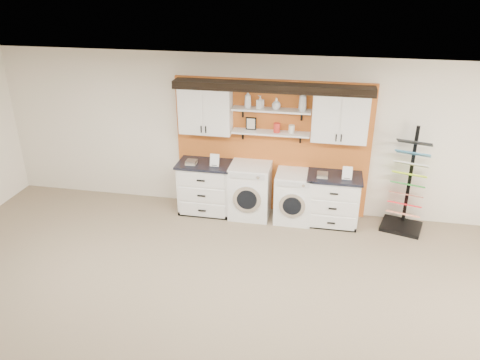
% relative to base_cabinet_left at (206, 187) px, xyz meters
% --- Properties ---
extents(ceiling, '(10.00, 10.00, 0.00)m').
position_rel_base_cabinet_left_xyz_m(ceiling, '(1.13, -3.64, 2.33)').
color(ceiling, white).
rests_on(ceiling, wall_back).
extents(wall_back, '(10.00, 0.00, 10.00)m').
position_rel_base_cabinet_left_xyz_m(wall_back, '(1.13, 0.36, 0.93)').
color(wall_back, '#EFE3CF').
rests_on(wall_back, floor).
extents(accent_panel, '(3.40, 0.07, 2.40)m').
position_rel_base_cabinet_left_xyz_m(accent_panel, '(1.13, 0.32, 0.73)').
color(accent_panel, '#BC5C20').
rests_on(accent_panel, wall_back).
extents(upper_cabinet_left, '(0.90, 0.35, 0.84)m').
position_rel_base_cabinet_left_xyz_m(upper_cabinet_left, '(-0.00, 0.15, 1.41)').
color(upper_cabinet_left, white).
rests_on(upper_cabinet_left, wall_back).
extents(upper_cabinet_right, '(0.90, 0.35, 0.84)m').
position_rel_base_cabinet_left_xyz_m(upper_cabinet_right, '(2.26, 0.15, 1.41)').
color(upper_cabinet_right, white).
rests_on(upper_cabinet_right, wall_back).
extents(shelf_lower, '(1.32, 0.28, 0.03)m').
position_rel_base_cabinet_left_xyz_m(shelf_lower, '(1.13, 0.16, 1.06)').
color(shelf_lower, white).
rests_on(shelf_lower, wall_back).
extents(shelf_upper, '(1.32, 0.28, 0.03)m').
position_rel_base_cabinet_left_xyz_m(shelf_upper, '(1.13, 0.16, 1.46)').
color(shelf_upper, white).
rests_on(shelf_upper, wall_back).
extents(crown_molding, '(3.30, 0.41, 0.13)m').
position_rel_base_cabinet_left_xyz_m(crown_molding, '(1.13, 0.17, 1.85)').
color(crown_molding, black).
rests_on(crown_molding, wall_back).
extents(picture_frame, '(0.18, 0.02, 0.22)m').
position_rel_base_cabinet_left_xyz_m(picture_frame, '(0.78, 0.21, 1.18)').
color(picture_frame, black).
rests_on(picture_frame, shelf_lower).
extents(canister_red, '(0.11, 0.11, 0.16)m').
position_rel_base_cabinet_left_xyz_m(canister_red, '(1.23, 0.16, 1.15)').
color(canister_red, red).
rests_on(canister_red, shelf_lower).
extents(canister_cream, '(0.10, 0.10, 0.14)m').
position_rel_base_cabinet_left_xyz_m(canister_cream, '(1.48, 0.16, 1.14)').
color(canister_cream, silver).
rests_on(canister_cream, shelf_lower).
extents(base_cabinet_left, '(0.97, 0.66, 0.95)m').
position_rel_base_cabinet_left_xyz_m(base_cabinet_left, '(0.00, 0.00, 0.00)').
color(base_cabinet_left, white).
rests_on(base_cabinet_left, floor).
extents(base_cabinet_right, '(0.92, 0.66, 0.90)m').
position_rel_base_cabinet_left_xyz_m(base_cabinet_right, '(2.26, 0.00, -0.03)').
color(base_cabinet_right, white).
rests_on(base_cabinet_right, floor).
extents(washer, '(0.70, 0.71, 0.98)m').
position_rel_base_cabinet_left_xyz_m(washer, '(0.81, -0.00, 0.01)').
color(washer, white).
rests_on(washer, floor).
extents(dryer, '(0.64, 0.71, 0.89)m').
position_rel_base_cabinet_left_xyz_m(dryer, '(1.59, -0.00, -0.03)').
color(dryer, white).
rests_on(dryer, floor).
extents(sample_rack, '(0.77, 0.69, 1.78)m').
position_rel_base_cabinet_left_xyz_m(sample_rack, '(3.45, 0.04, 0.08)').
color(sample_rack, black).
rests_on(sample_rack, floor).
extents(soap_bottle_a, '(0.16, 0.16, 0.30)m').
position_rel_base_cabinet_left_xyz_m(soap_bottle_a, '(0.73, 0.16, 1.62)').
color(soap_bottle_a, silver).
rests_on(soap_bottle_a, shelf_upper).
extents(soap_bottle_b, '(0.13, 0.13, 0.22)m').
position_rel_base_cabinet_left_xyz_m(soap_bottle_b, '(0.94, 0.16, 1.58)').
color(soap_bottle_b, silver).
rests_on(soap_bottle_b, shelf_upper).
extents(soap_bottle_c, '(0.19, 0.19, 0.19)m').
position_rel_base_cabinet_left_xyz_m(soap_bottle_c, '(1.21, 0.16, 1.57)').
color(soap_bottle_c, silver).
rests_on(soap_bottle_c, shelf_upper).
extents(soap_bottle_d, '(0.14, 0.14, 0.34)m').
position_rel_base_cabinet_left_xyz_m(soap_bottle_d, '(1.64, 0.16, 1.64)').
color(soap_bottle_d, silver).
rests_on(soap_bottle_d, shelf_upper).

